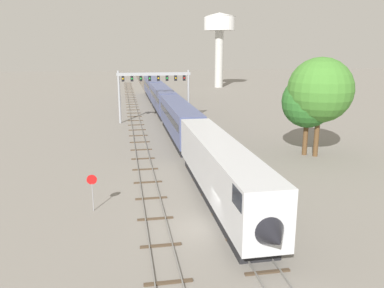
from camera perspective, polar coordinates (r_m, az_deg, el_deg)
The scene contains 9 objects.
ground_plane at distance 27.37m, azimuth 2.43°, elevation -12.21°, with size 400.00×400.00×0.00m, color gray.
track_main at distance 85.15m, azimuth -5.08°, elevation 5.75°, with size 2.60×200.00×0.16m.
track_near at distance 65.11m, azimuth -8.29°, elevation 3.15°, with size 2.60×160.00×0.16m.
passenger_train at distance 64.56m, azimuth -3.45°, elevation 5.46°, with size 3.04×91.50×4.80m.
signal_gantry at distance 64.85m, azimuth -5.60°, elevation 8.80°, with size 12.10×0.49×8.58m.
water_tower at distance 124.95m, azimuth 4.07°, elevation 16.55°, with size 9.73×9.73×22.79m.
stop_sign at distance 30.22m, azimuth -14.48°, elevation -6.23°, with size 0.76×0.08×2.88m.
trackside_tree_left at distance 45.83m, azimuth 16.71°, elevation 5.96°, with size 5.89×5.89×9.15m.
trackside_tree_mid at distance 45.41m, azimuth 18.36°, elevation 7.52°, with size 7.22×7.22×11.18m.
Camera 1 is at (-5.46, -23.97, 12.03)m, focal length 36.21 mm.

